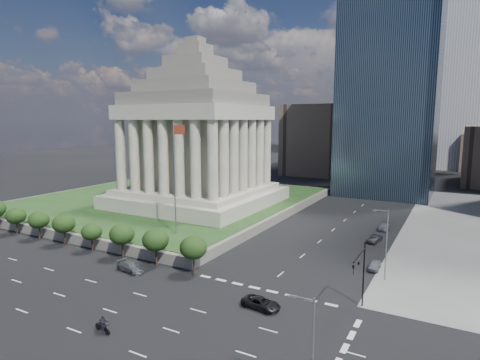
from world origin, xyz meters
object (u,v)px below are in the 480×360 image
Objects in this scene: street_lamp_south at (310,356)px; parked_sedan_mid at (375,239)px; flagpole at (175,172)px; parked_sedan_near at (375,265)px; traffic_signal_ne at (361,269)px; pickup_truck at (261,303)px; parked_sedan_far at (384,227)px; war_memorial at (197,123)px; motorcycle_trail at (102,324)px; street_lamp_north at (385,241)px; suv_grey at (131,267)px.

street_lamp_south is 48.63m from parked_sedan_mid.
parked_sedan_near is (33.33, 4.44, -12.48)m from flagpole.
traffic_signal_ne is 2.14× the size of parked_sedan_near.
pickup_truck is 33.78m from parked_sedan_mid.
parked_sedan_far is (6.82, 42.65, 0.02)m from pickup_truck.
traffic_signal_ne is at bearing -16.71° from flagpole.
pickup_truck is 1.18× the size of parked_sedan_far.
war_memorial reaches higher than motorcycle_trail.
motorcycle_trail is (-23.31, -28.81, -4.73)m from street_lamp_north.
flagpole is at bearing -178.37° from street_lamp_north.
street_lamp_south is at bearing -88.23° from parked_sedan_near.
street_lamp_south reaches higher than traffic_signal_ne.
motorcycle_trail is at bearing -65.13° from war_memorial.
traffic_signal_ne reaches higher than pickup_truck.
parked_sedan_near is at bearing 118.01° from street_lamp_north.
pickup_truck is 1.92× the size of motorcycle_trail.
street_lamp_south reaches higher than parked_sedan_far.
parked_sedan_mid is (43.00, -5.82, -20.73)m from war_memorial.
motorcycle_trail is at bearing 143.72° from pickup_truck.
street_lamp_south is 1.00× the size of street_lamp_north.
street_lamp_north is 2.02× the size of suv_grey.
pickup_truck is 43.19m from parked_sedan_far.
flagpole is 8.03× the size of motorcycle_trail.
flagpole reaches higher than parked_sedan_mid.
street_lamp_north is 20.06m from pickup_truck.
flagpole reaches higher than traffic_signal_ne.
street_lamp_north is 2.09× the size of pickup_truck.
pickup_truck is at bearing -31.84° from flagpole.
parked_sedan_near is 0.93× the size of parked_sedan_far.
flagpole is 5.34× the size of parked_sedan_near.
war_memorial reaches higher than traffic_signal_ne.
parked_sedan_mid is at bearing 97.01° from traffic_signal_ne.
parked_sedan_far is (28.67, 41.40, -0.03)m from suv_grey.
motorcycle_trail is (-18.98, -45.99, 0.26)m from parked_sedan_mid.
pickup_truck is at bearing -117.00° from parked_sedan_near.
pickup_truck is 17.73m from motorcycle_trail.
street_lamp_north is 4.02× the size of motorcycle_trail.
flagpole reaches higher than parked_sedan_near.
war_memorial reaches higher than suv_grey.
flagpole is 35.86m from parked_sedan_near.
flagpole is at bearing 18.37° from suv_grey.
street_lamp_north reaches higher than parked_sedan_near.
motorcycle_trail is at bearing -66.93° from flagpole.
pickup_truck is at bearing -94.37° from parked_sedan_far.
parked_sedan_mid is 1.64× the size of motorcycle_trail.
street_lamp_south is at bearing -136.54° from pickup_truck.
street_lamp_north is at bearing -76.09° from parked_sedan_far.
street_lamp_north is 2.67× the size of parked_sedan_near.
flagpole reaches higher than street_lamp_north.
pickup_truck is (-10.32, -4.60, -4.59)m from traffic_signal_ne.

